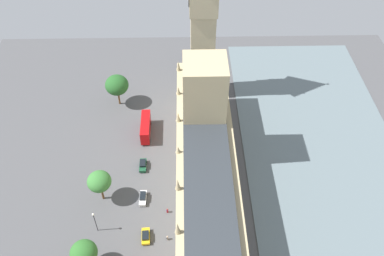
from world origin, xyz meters
name	(u,v)px	position (x,y,z in m)	size (l,w,h in m)	color
ground_plane	(197,190)	(0.00, 0.00, 0.00)	(144.93, 144.93, 0.00)	#4C4C4F
river_thames	(333,188)	(-35.53, 0.00, 0.12)	(43.87, 130.44, 0.25)	slate
parliament_building	(205,160)	(-1.99, -2.21, 9.47)	(14.09, 69.96, 31.33)	tan
clock_tower	(203,14)	(-2.66, -39.67, 28.23)	(8.06, 8.06, 54.58)	#CCBA8E
double_decker_bus_midblock	(146,127)	(14.36, -20.92, 2.63)	(2.74, 10.53, 4.75)	#B20C0F
car_dark_green_by_river_gate	(143,165)	(14.47, -8.15, 0.89)	(1.98, 4.44, 1.74)	#19472D
car_white_leading	(143,198)	(13.76, 2.60, 0.89)	(1.88, 4.49, 1.74)	silver
car_yellow_cab_trailing	(146,236)	(12.42, 13.49, 0.89)	(2.17, 4.31, 1.74)	gold
pedestrian_kerbside	(167,238)	(7.33, 13.93, 0.68)	(0.60, 0.64, 1.51)	gray
pedestrian_under_trees	(167,211)	(7.49, 6.47, 0.70)	(0.58, 0.47, 1.55)	maroon
plane_tree_near_tower	(117,85)	(23.54, -34.39, 7.53)	(7.14, 7.14, 10.59)	brown
plane_tree_corner	(84,253)	(24.77, 20.17, 6.04)	(5.90, 5.90, 8.58)	brown
plane_tree_slot_10	(99,182)	(23.90, 1.91, 6.92)	(5.90, 5.90, 9.46)	brown
street_lamp_slot_11	(94,219)	(24.03, 11.14, 4.84)	(0.56, 0.56, 7.03)	black
street_lamp_slot_12	(89,247)	(24.25, 18.07, 4.49)	(0.56, 0.56, 6.45)	black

